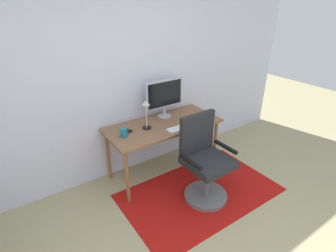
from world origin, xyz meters
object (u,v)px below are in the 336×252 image
object	(u,v)px
keyboard	(183,127)
computer_mouse	(204,120)
coffee_cup	(124,133)
cell_phone	(127,130)
desk	(163,129)
desk_lamp	(146,110)
office_chair	(204,164)
monitor	(164,95)

from	to	relation	value
keyboard	computer_mouse	xyz separation A→B (m)	(0.34, 0.01, 0.01)
coffee_cup	cell_phone	xyz separation A→B (m)	(0.09, 0.12, -0.05)
desk	cell_phone	distance (m)	0.48
cell_phone	desk_lamp	xyz separation A→B (m)	(0.23, -0.08, 0.24)
desk	office_chair	world-z (taller)	office_chair
monitor	desk_lamp	xyz separation A→B (m)	(-0.38, -0.18, -0.06)
keyboard	desk_lamp	size ratio (longest dim) A/B	1.17
desk_lamp	computer_mouse	bearing A→B (deg)	-17.60
desk	desk_lamp	world-z (taller)	desk_lamp
office_chair	desk	bearing A→B (deg)	98.67
coffee_cup	monitor	bearing A→B (deg)	17.18
computer_mouse	keyboard	bearing A→B (deg)	-177.67
desk	desk_lamp	xyz separation A→B (m)	(-0.24, 0.01, 0.32)
coffee_cup	office_chair	world-z (taller)	office_chair
cell_phone	desk_lamp	world-z (taller)	desk_lamp
monitor	computer_mouse	bearing A→B (deg)	-49.92
desk	coffee_cup	bearing A→B (deg)	-177.26
desk	office_chair	xyz separation A→B (m)	(0.12, -0.68, -0.21)
desk	office_chair	size ratio (longest dim) A/B	1.43
computer_mouse	coffee_cup	size ratio (longest dim) A/B	1.00
coffee_cup	cell_phone	bearing A→B (deg)	51.90
coffee_cup	desk_lamp	size ratio (longest dim) A/B	0.28
coffee_cup	office_chair	size ratio (longest dim) A/B	0.10
cell_phone	desk	bearing A→B (deg)	-32.53
coffee_cup	desk_lamp	world-z (taller)	desk_lamp
desk	keyboard	distance (m)	0.28
desk_lamp	monitor	bearing A→B (deg)	25.25
monitor	office_chair	bearing A→B (deg)	-91.63
monitor	desk_lamp	size ratio (longest dim) A/B	1.47
computer_mouse	office_chair	bearing A→B (deg)	-128.53
computer_mouse	coffee_cup	world-z (taller)	coffee_cup
monitor	keyboard	bearing A→B (deg)	-89.58
keyboard	office_chair	size ratio (longest dim) A/B	0.42
desk	desk_lamp	bearing A→B (deg)	177.05
desk	keyboard	bearing A→B (deg)	-57.95
desk_lamp	cell_phone	bearing A→B (deg)	161.26
desk	computer_mouse	distance (m)	0.54
cell_phone	computer_mouse	bearing A→B (deg)	-39.43
coffee_cup	keyboard	bearing A→B (deg)	-16.07
computer_mouse	coffee_cup	distance (m)	1.06
computer_mouse	coffee_cup	bearing A→B (deg)	169.72
monitor	desk	bearing A→B (deg)	-126.52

